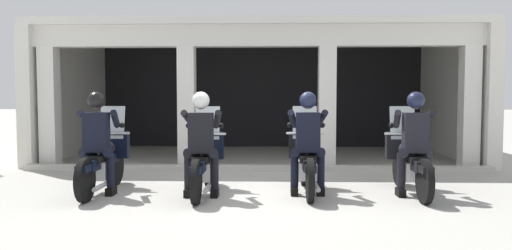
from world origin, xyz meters
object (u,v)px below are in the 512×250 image
Objects in this scene: police_officer_far_left at (97,134)px; police_officer_far_right at (415,135)px; motorcycle_far_left at (104,160)px; police_officer_center_right at (308,134)px; motorcycle_far_right at (409,161)px; motorcycle_center_left at (204,161)px; police_officer_center_left at (201,135)px; motorcycle_center_right at (306,160)px.

police_officer_far_right is at bearing 14.52° from police_officer_far_left.
police_officer_center_right is at bearing 10.58° from motorcycle_far_left.
motorcycle_far_right is 0.52m from police_officer_far_right.
motorcycle_far_left is 1.29× the size of police_officer_center_right.
motorcycle_far_left is 1.61m from motorcycle_center_left.
motorcycle_far_left is 1.00× the size of motorcycle_far_right.
police_officer_center_right and police_officer_far_right have the same top height.
motorcycle_far_right is at bearing 14.29° from motorcycle_center_left.
police_officer_far_right is at bearing 19.80° from police_officer_center_right.
police_officer_far_left is at bearing -156.92° from motorcycle_far_right.
police_officer_center_left is at bearing 1.16° from motorcycle_far_left.
motorcycle_far_left is at bearing -156.87° from motorcycle_center_right.
police_officer_center_right is 1.61m from police_officer_far_right.
motorcycle_far_right is 1.29× the size of police_officer_far_right.
police_officer_center_right is (3.21, 0.10, 0.00)m from police_officer_far_left.
police_officer_far_right is (4.82, 0.06, 0.00)m from police_officer_far_left.
police_officer_center_left reaches higher than motorcycle_far_right.
police_officer_far_right reaches higher than motorcycle_center_left.
motorcycle_far_left and motorcycle_center_right have the same top height.
motorcycle_far_left is 1.00× the size of motorcycle_center_right.
police_officer_center_right is at bearing -152.46° from motorcycle_far_right.
motorcycle_far_left is at bearing -170.86° from motorcycle_center_left.
motorcycle_center_right is at bearing 15.63° from motorcycle_far_left.
motorcycle_center_left is 3.21m from motorcycle_far_right.
police_officer_center_left reaches higher than motorcycle_center_left.
police_officer_center_left and police_officer_center_right have the same top height.
police_officer_far_left is 1.68m from motorcycle_center_left.
motorcycle_far_left is 4.84m from police_officer_far_right.
motorcycle_center_left is 1.62m from motorcycle_center_right.
police_officer_center_left is 3.21m from police_officer_far_right.
police_officer_far_left reaches higher than motorcycle_center_left.
motorcycle_center_right is (1.61, 0.18, 0.00)m from motorcycle_center_left.
police_officer_far_left is 0.78× the size of motorcycle_far_right.
police_officer_far_right is (1.61, -0.04, 0.00)m from police_officer_center_right.
motorcycle_center_right is at bearing -162.51° from motorcycle_far_right.
motorcycle_far_left is 3.21m from motorcycle_center_right.
motorcycle_center_left is 1.00× the size of motorcycle_far_right.
motorcycle_far_right is at bearing 17.89° from police_officer_far_left.
police_officer_far_left and police_officer_center_right have the same top height.
police_officer_center_right is at bearing 15.63° from police_officer_far_left.
police_officer_far_right is (1.60, -0.33, 0.44)m from motorcycle_center_right.
motorcycle_far_right is at bearing 14.52° from motorcycle_far_left.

